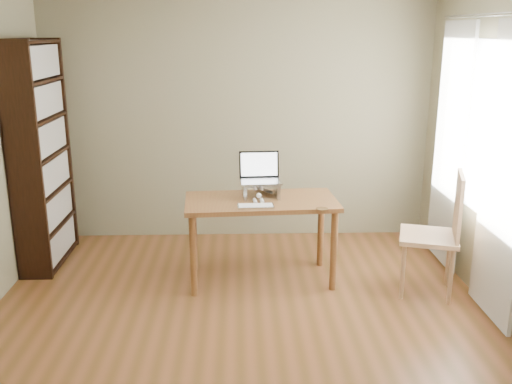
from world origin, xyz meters
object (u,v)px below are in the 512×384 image
(desk, at_px, (261,211))
(cat, at_px, (256,189))
(bookshelf, at_px, (41,155))
(laptop, at_px, (260,174))
(chair, at_px, (439,228))
(keyboard, at_px, (256,206))

(desk, bearing_deg, cat, 104.21)
(bookshelf, bearing_deg, cat, -10.94)
(bookshelf, distance_m, laptop, 2.06)
(chair, bearing_deg, cat, -178.24)
(keyboard, bearing_deg, desk, 73.64)
(laptop, distance_m, cat, 0.14)
(keyboard, bearing_deg, chair, -5.57)
(bookshelf, height_order, laptop, bookshelf)
(desk, height_order, keyboard, keyboard)
(bookshelf, bearing_deg, desk, -13.75)
(cat, relative_size, chair, 0.45)
(laptop, bearing_deg, keyboard, -102.17)
(bookshelf, relative_size, desk, 1.55)
(desk, xyz_separation_m, keyboard, (-0.05, -0.22, 0.12))
(desk, height_order, laptop, laptop)
(laptop, distance_m, keyboard, 0.41)
(laptop, xyz_separation_m, keyboard, (-0.05, -0.36, -0.19))
(laptop, height_order, cat, laptop)
(desk, relative_size, keyboard, 4.40)
(bookshelf, height_order, desk, bookshelf)
(desk, xyz_separation_m, chair, (1.48, -0.30, -0.07))
(keyboard, relative_size, chair, 0.29)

